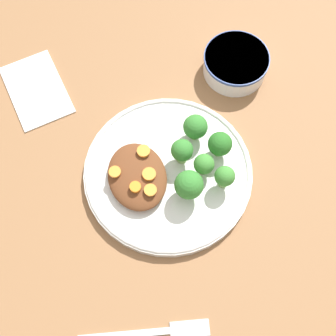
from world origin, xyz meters
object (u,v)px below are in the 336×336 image
plate (168,173)px  dip_bowl (236,63)px  fork (157,332)px  napkin (36,89)px

plate → dip_bowl: 0.24m
plate → fork: bearing=160.9°
dip_bowl → fork: (-0.41, 0.26, -0.02)m
fork → napkin: size_ratio=1.20×
plate → dip_bowl: dip_bowl is taller
plate → napkin: plate is taller
fork → napkin: 0.47m
fork → napkin: bearing=113.3°
dip_bowl → fork: bearing=147.7°
plate → napkin: size_ratio=1.72×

